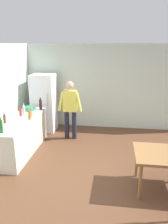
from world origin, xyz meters
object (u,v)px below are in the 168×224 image
bottle_beer_brown (5,119)px  bottle_oil_amber (29,115)px  utensil_jar (31,114)px  cooking_pot (29,109)px  bottle_wine_green (1,126)px  refrigerator (44,103)px  bottle_wine_dark (41,104)px  bottle_sauce_red (21,112)px  bottle_water_clear (24,110)px  person (70,106)px

bottle_beer_brown → bottle_oil_amber: size_ratio=0.93×
utensil_jar → bottle_oil_amber: bearing=-79.1°
cooking_pot → bottle_wine_green: bottle_wine_green is taller
refrigerator → utensil_jar: (0.10, -1.40, 0.08)m
bottle_wine_dark → bottle_oil_amber: 0.91m
bottle_sauce_red → bottle_wine_dark: size_ratio=0.71×
cooking_pot → bottle_wine_green: bearing=-89.2°
bottle_wine_dark → bottle_oil_amber: (0.01, -0.91, -0.03)m
cooking_pot → bottle_water_clear: bearing=-90.1°
refrigerator → bottle_sauce_red: bearing=-98.2°
bottle_sauce_red → cooking_pot: bearing=84.7°
bottle_wine_green → refrigerator: bearing=87.1°
utensil_jar → bottle_beer_brown: 0.69m
refrigerator → bottle_oil_amber: bearing=-85.0°
bottle_wine_green → bottle_oil_amber: (0.27, 0.91, -0.03)m
bottle_wine_green → bottle_beer_brown: bearing=110.5°
cooking_pot → bottle_oil_amber: bearing=-68.7°
refrigerator → bottle_beer_brown: refrigerator is taller
refrigerator → bottle_water_clear: refrigerator is taller
bottle_beer_brown → bottle_wine_dark: size_ratio=0.76×
person → utensil_jar: bearing=-135.1°
person → bottle_wine_dark: (-0.82, -0.14, 0.07)m
bottle_sauce_red → person: bearing=34.8°
cooking_pot → bottle_oil_amber: bottle_oil_amber is taller
bottle_wine_dark → bottle_oil_amber: size_ratio=1.21×
cooking_pot → bottle_wine_green: 1.65m
bottle_sauce_red → bottle_water_clear: size_ratio=0.80×
refrigerator → bottle_oil_amber: refrigerator is taller
utensil_jar → bottle_wine_green: 1.13m
bottle_wine_green → bottle_beer_brown: (-0.22, 0.59, -0.04)m
bottle_sauce_red → bottle_wine_dark: bottle_wine_dark is taller
bottle_water_clear → refrigerator: bearing=83.1°
cooking_pot → utensil_jar: 0.60m
bottle_beer_brown → bottle_wine_dark: bearing=69.0°
utensil_jar → bottle_sauce_red: (-0.30, 0.05, 0.02)m
bottle_beer_brown → bottle_wine_dark: 1.31m
person → bottle_sauce_red: size_ratio=7.08×
bottle_wine_dark → bottle_sauce_red: bearing=-116.1°
bottle_wine_green → bottle_beer_brown: 0.63m
person → bottle_oil_amber: person is taller
cooking_pot → bottle_wine_green: (0.02, -1.65, 0.09)m
cooking_pot → bottle_sauce_red: size_ratio=1.67×
bottle_water_clear → bottle_wine_dark: bottle_wine_dark is taller
cooking_pot → utensil_jar: size_ratio=1.25×
bottle_beer_brown → bottle_oil_amber: 0.58m
bottle_sauce_red → bottle_water_clear: 0.13m
person → bottle_beer_brown: (-1.29, -1.37, 0.03)m
person → bottle_beer_brown: size_ratio=6.54×
refrigerator → bottle_water_clear: size_ratio=6.00×
refrigerator → person: size_ratio=1.06×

